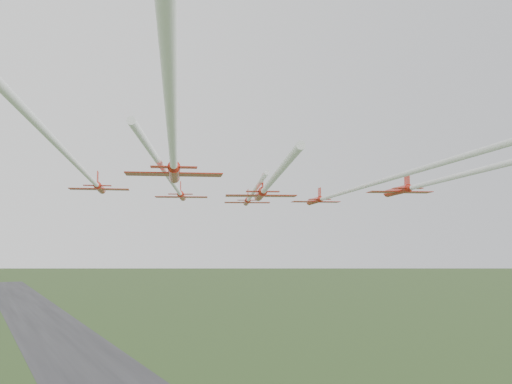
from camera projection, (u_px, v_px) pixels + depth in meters
name	position (u px, v px, depth m)	size (l,w,h in m)	color
runway	(64.00, 344.00, 255.35)	(38.00, 900.00, 0.04)	#2D2D2F
jet_lead	(250.00, 197.00, 96.53)	(22.53, 47.97, 2.58)	red
jet_row2_left	(175.00, 186.00, 77.58)	(27.26, 60.64, 2.58)	red
jet_row2_right	(345.00, 192.00, 76.50)	(22.53, 58.97, 2.34)	red
jet_row3_left	(85.00, 172.00, 59.52)	(20.68, 60.80, 2.34)	red
jet_row3_mid	(266.00, 188.00, 67.26)	(20.33, 42.07, 2.81)	red
jet_row3_right	(445.00, 179.00, 66.00)	(24.66, 58.48, 2.70)	red
jet_row4_left	(173.00, 158.00, 48.00)	(19.28, 47.64, 2.91)	red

